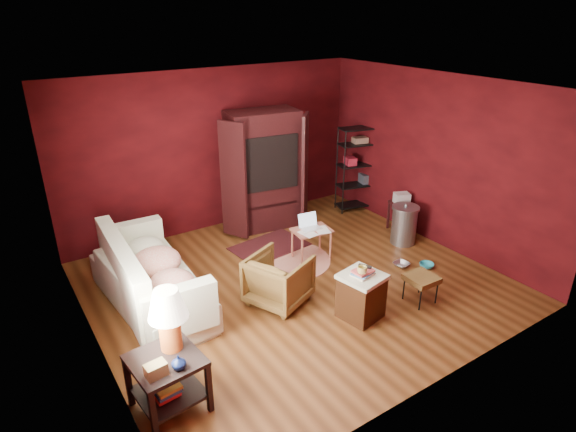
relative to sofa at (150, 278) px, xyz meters
name	(u,v)px	position (x,y,z in m)	size (l,w,h in m)	color
room	(294,195)	(1.90, -0.60, 0.97)	(5.54, 5.04, 2.84)	brown
sofa	(150,278)	(0.00, 0.00, 0.00)	(2.24, 0.65, 0.87)	silver
armchair	(279,277)	(1.48, -0.84, -0.06)	(0.74, 0.69, 0.76)	black
pet_bowl_steel	(402,259)	(3.59, -1.08, -0.32)	(0.24, 0.06, 0.24)	#B8BBBF
pet_bowl_turquoise	(427,261)	(3.88, -1.33, -0.33)	(0.22, 0.07, 0.22)	teal
vase	(179,362)	(-0.39, -2.04, 0.25)	(0.14, 0.15, 0.14)	#0C1840
mug	(362,269)	(2.11, -1.77, 0.31)	(0.12, 0.10, 0.12)	#D7C769
side_table	(167,340)	(-0.39, -1.77, 0.33)	(0.70, 0.70, 1.28)	black
sofa_cushions	(149,278)	(-0.01, -0.04, 0.02)	(1.00, 2.28, 0.94)	silver
hamper	(361,295)	(2.18, -1.71, -0.12)	(0.59, 0.59, 0.71)	#492510
footstool	(422,280)	(3.09, -1.90, -0.10)	(0.40, 0.40, 0.39)	black
rug_round	(288,260)	(2.22, 0.04, -0.43)	(1.56, 1.56, 0.01)	beige
rug_oriental	(270,246)	(2.21, 0.60, -0.42)	(1.29, 0.94, 0.01)	#52151B
laptop_desk	(311,232)	(2.58, -0.08, 0.01)	(0.63, 0.52, 0.73)	#B76753
tv_armoire	(264,169)	(2.61, 1.39, 0.66)	(1.64, 1.02, 2.11)	black
wire_shelving	(359,165)	(4.55, 1.08, 0.46)	(0.86, 0.53, 1.64)	black
small_stand	(401,203)	(4.48, -0.15, 0.11)	(0.48, 0.48, 0.73)	black
trash_can	(404,225)	(4.20, -0.51, -0.10)	(0.57, 0.57, 0.72)	gray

